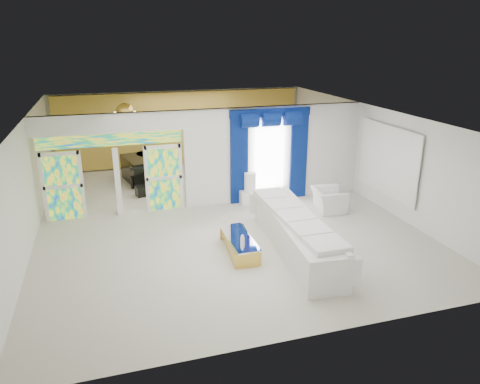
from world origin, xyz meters
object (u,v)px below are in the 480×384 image
object	(u,v)px
coffee_table	(239,245)
console_table	(259,196)
armchair	(329,200)
grand_piano	(145,169)
white_sofa	(296,234)

from	to	relation	value
coffee_table	console_table	bearing A→B (deg)	63.23
armchair	console_table	bearing A→B (deg)	61.95
console_table	armchair	bearing A→B (deg)	-35.71
coffee_table	armchair	xyz separation A→B (m)	(3.42, 1.91, 0.14)
console_table	grand_piano	distance (m)	4.66
coffee_table	white_sofa	bearing A→B (deg)	-12.53
console_table	grand_piano	bearing A→B (deg)	133.81
console_table	grand_piano	xyz separation A→B (m)	(-3.22, 3.36, 0.23)
armchair	grand_piano	xyz separation A→B (m)	(-5.02, 4.65, 0.11)
console_table	armchair	size ratio (longest dim) A/B	1.23
white_sofa	coffee_table	size ratio (longest dim) A/B	2.60
grand_piano	console_table	bearing A→B (deg)	-58.43
grand_piano	coffee_table	bearing A→B (deg)	-88.50
white_sofa	armchair	distance (m)	3.03
coffee_table	console_table	xyz separation A→B (m)	(1.62, 3.21, 0.02)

